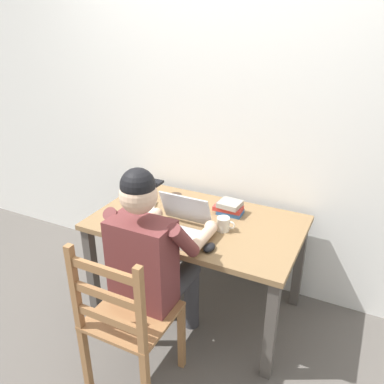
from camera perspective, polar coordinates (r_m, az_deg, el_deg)
ground_plane at (r=2.95m, az=0.68°, el=-16.22°), size 8.00×8.00×0.00m
back_wall at (r=2.75m, az=5.26°, el=11.31°), size 6.00×0.04×2.60m
desk at (r=2.59m, az=0.74°, el=-5.88°), size 1.34×0.80×0.70m
seated_person at (r=2.21m, az=-5.64°, el=-9.42°), size 0.50×0.60×1.25m
wooden_chair at (r=2.17m, az=-9.47°, el=-17.96°), size 0.42×0.42×0.95m
laptop at (r=2.39m, az=-1.95°, el=-4.76°), size 0.33×0.32×0.22m
computer_mouse at (r=2.24m, az=2.52°, el=-8.05°), size 0.06×0.10×0.03m
coffee_mug_white at (r=2.42m, az=4.63°, el=-4.67°), size 0.12×0.08×0.09m
coffee_mug_dark at (r=2.70m, az=-2.32°, el=-1.26°), size 0.12×0.08×0.09m
book_stack_main at (r=2.62m, az=5.46°, el=-2.29°), size 0.19×0.14×0.09m
paper_pile_near_laptop at (r=2.74m, az=-7.34°, el=-2.00°), size 0.24×0.23×0.02m
paper_pile_back_corner at (r=2.55m, az=-7.29°, el=-4.15°), size 0.22×0.18×0.01m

